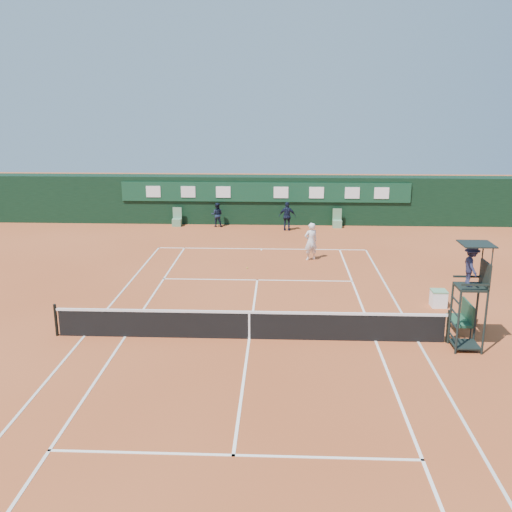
% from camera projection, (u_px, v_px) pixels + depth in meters
% --- Properties ---
extents(ground, '(90.00, 90.00, 0.00)m').
position_uv_depth(ground, '(249.00, 339.00, 18.69)').
color(ground, '#B8552B').
rests_on(ground, ground).
extents(court_lines, '(11.05, 23.85, 0.01)m').
position_uv_depth(court_lines, '(249.00, 339.00, 18.69)').
color(court_lines, white).
rests_on(court_lines, ground).
extents(tennis_net, '(12.90, 0.10, 1.10)m').
position_uv_depth(tennis_net, '(249.00, 324.00, 18.56)').
color(tennis_net, black).
rests_on(tennis_net, ground).
extents(back_wall, '(40.00, 1.65, 3.00)m').
position_uv_depth(back_wall, '(265.00, 199.00, 36.37)').
color(back_wall, black).
rests_on(back_wall, ground).
extents(linesman_chair_left, '(0.55, 0.50, 1.15)m').
position_uv_depth(linesman_chair_left, '(177.00, 221.00, 35.70)').
color(linesman_chair_left, '#588762').
rests_on(linesman_chair_left, ground).
extents(linesman_chair_right, '(0.55, 0.50, 1.15)m').
position_uv_depth(linesman_chair_right, '(337.00, 222.00, 35.28)').
color(linesman_chair_right, '#639770').
rests_on(linesman_chair_right, ground).
extents(umpire_chair, '(0.96, 0.95, 3.42)m').
position_uv_depth(umpire_chair, '(472.00, 274.00, 17.30)').
color(umpire_chair, black).
rests_on(umpire_chair, ground).
extents(player_bench, '(0.56, 1.20, 1.10)m').
position_uv_depth(player_bench, '(463.00, 316.00, 19.00)').
color(player_bench, '#1B452D').
rests_on(player_bench, ground).
extents(tennis_bag, '(0.64, 0.87, 0.30)m').
position_uv_depth(tennis_bag, '(470.00, 320.00, 19.94)').
color(tennis_bag, black).
rests_on(tennis_bag, ground).
extents(cooler, '(0.57, 0.57, 0.65)m').
position_uv_depth(cooler, '(438.00, 298.00, 21.58)').
color(cooler, white).
rests_on(cooler, ground).
extents(tennis_ball, '(0.06, 0.06, 0.06)m').
position_uv_depth(tennis_ball, '(247.00, 268.00, 26.59)').
color(tennis_ball, gold).
rests_on(tennis_ball, ground).
extents(player, '(0.80, 0.68, 1.86)m').
position_uv_depth(player, '(311.00, 241.00, 27.84)').
color(player, white).
rests_on(player, ground).
extents(ball_kid_left, '(0.75, 0.60, 1.50)m').
position_uv_depth(ball_kid_left, '(217.00, 215.00, 35.41)').
color(ball_kid_left, black).
rests_on(ball_kid_left, ground).
extents(ball_kid_right, '(1.05, 0.50, 1.75)m').
position_uv_depth(ball_kid_right, '(287.00, 216.00, 34.29)').
color(ball_kid_right, black).
rests_on(ball_kid_right, ground).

